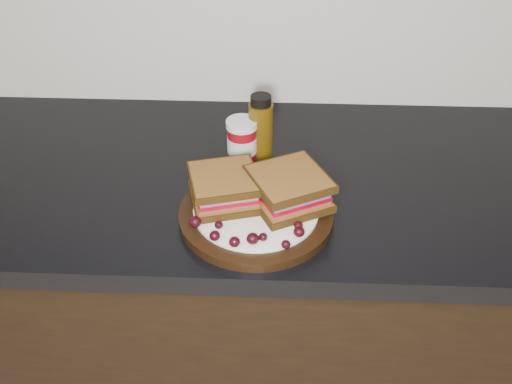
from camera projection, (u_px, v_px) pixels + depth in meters
base_cabinets at (202, 323)px, 1.44m from camera, size 3.96×0.58×0.86m
countertop at (190, 179)px, 1.17m from camera, size 3.98×0.60×0.04m
plate at (256, 214)px, 1.03m from camera, size 0.28×0.28×0.02m
sandwich_left at (225, 188)px, 1.03m from camera, size 0.15×0.15×0.05m
sandwich_right at (289, 189)px, 1.02m from camera, size 0.17×0.17×0.06m
grape_0 at (195, 222)px, 0.98m from camera, size 0.02×0.02×0.02m
grape_1 at (219, 225)px, 0.98m from camera, size 0.02×0.02×0.01m
grape_2 at (215, 236)px, 0.95m from camera, size 0.02×0.02×0.02m
grape_3 at (235, 242)px, 0.94m from camera, size 0.02×0.02×0.02m
grape_4 at (253, 239)px, 0.94m from camera, size 0.02×0.02×0.02m
grape_5 at (263, 237)px, 0.95m from camera, size 0.02×0.02×0.01m
grape_6 at (286, 244)px, 0.94m from camera, size 0.02×0.02×0.01m
grape_7 at (299, 232)px, 0.96m from camera, size 0.02×0.02×0.02m
grape_8 at (298, 226)px, 0.97m from camera, size 0.02×0.02×0.01m
grape_9 at (292, 212)px, 1.00m from camera, size 0.02×0.02×0.02m
grape_10 at (304, 204)px, 1.02m from camera, size 0.02×0.02×0.02m
grape_11 at (296, 199)px, 1.03m from camera, size 0.02×0.02×0.02m
grape_12 at (298, 192)px, 1.04m from camera, size 0.02×0.02×0.02m
grape_13 at (225, 184)px, 1.07m from camera, size 0.02×0.02×0.02m
grape_14 at (215, 189)px, 1.06m from camera, size 0.02×0.02×0.02m
grape_15 at (218, 200)px, 1.03m from camera, size 0.02×0.02×0.02m
grape_16 at (202, 205)px, 1.02m from camera, size 0.02×0.02×0.02m
grape_17 at (227, 187)px, 1.06m from camera, size 0.02×0.02×0.02m
grape_18 at (207, 196)px, 1.04m from camera, size 0.02×0.02×0.02m
grape_19 at (209, 202)px, 1.02m from camera, size 0.02×0.02×0.02m
condiment_jar at (242, 141)px, 1.16m from camera, size 0.07×0.07×0.09m
oil_bottle at (261, 127)px, 1.16m from camera, size 0.07×0.07×0.14m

